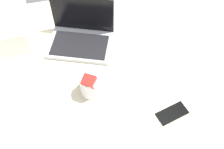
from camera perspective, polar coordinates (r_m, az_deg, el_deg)
The scene contains 4 objects.
bed_mattress at distance 140.09cm, azimuth -2.31°, elevation -4.83°, with size 180.00×140.00×18.00cm, color beige.
laptop at distance 148.51cm, azimuth -6.43°, elevation 7.92°, with size 39.07×33.34×23.00cm.
snack_cup at distance 126.58cm, azimuth -4.69°, elevation -2.13°, with size 9.31×11.33×13.61cm.
cell_phone at distance 127.96cm, azimuth 12.33°, elevation -7.83°, with size 6.80×14.00×0.80cm, color black.
Camera 1 is at (-11.18, -71.21, 129.13)cm, focal length 44.31 mm.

